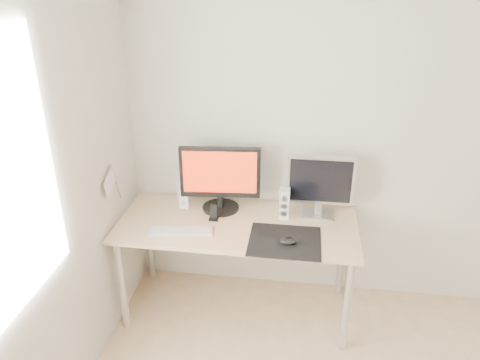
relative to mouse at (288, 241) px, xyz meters
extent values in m
plane|color=silver|center=(0.58, 0.59, 0.50)|extent=(3.50, 0.00, 3.50)
cube|color=black|center=(-0.02, 0.03, -0.02)|extent=(0.45, 0.40, 0.00)
ellipsoid|color=black|center=(0.00, 0.00, 0.00)|extent=(0.11, 0.07, 0.04)
cube|color=#D1B587|center=(-0.35, 0.22, -0.04)|extent=(1.60, 0.70, 0.03)
cylinder|color=silver|center=(-1.09, -0.07, -0.40)|extent=(0.05, 0.05, 0.70)
cylinder|color=silver|center=(0.39, -0.07, -0.40)|extent=(0.05, 0.05, 0.70)
cylinder|color=silver|center=(-1.09, 0.51, -0.40)|extent=(0.05, 0.05, 0.70)
cylinder|color=silver|center=(0.39, 0.51, -0.40)|extent=(0.05, 0.05, 0.70)
cylinder|color=black|center=(-0.49, 0.40, -0.02)|extent=(0.28, 0.28, 0.02)
cylinder|color=black|center=(-0.49, 0.40, 0.05)|extent=(0.05, 0.05, 0.12)
cube|color=black|center=(-0.49, 0.39, 0.26)|extent=(0.55, 0.09, 0.36)
cube|color=#F7510D|center=(-0.49, 0.36, 0.27)|extent=(0.50, 0.05, 0.30)
cube|color=#B3B3B5|center=(0.19, 0.40, -0.02)|extent=(0.22, 0.16, 0.01)
cube|color=silver|center=(0.19, 0.40, 0.04)|extent=(0.05, 0.04, 0.10)
cube|color=silver|center=(0.19, 0.40, 0.24)|extent=(0.45, 0.04, 0.34)
cube|color=black|center=(0.19, 0.38, 0.24)|extent=(0.41, 0.01, 0.30)
cube|color=white|center=(-0.75, 0.39, 0.08)|extent=(0.07, 0.08, 0.22)
cylinder|color=silver|center=(-0.75, 0.35, 0.03)|extent=(0.04, 0.01, 0.04)
cylinder|color=silver|center=(-0.75, 0.35, 0.08)|extent=(0.04, 0.01, 0.04)
cylinder|color=#B1B1B3|center=(-0.75, 0.35, 0.14)|extent=(0.04, 0.01, 0.04)
cube|color=white|center=(-0.04, 0.33, 0.08)|extent=(0.07, 0.08, 0.22)
cylinder|color=silver|center=(-0.04, 0.29, 0.03)|extent=(0.04, 0.01, 0.04)
cylinder|color=silver|center=(-0.04, 0.29, 0.08)|extent=(0.04, 0.01, 0.04)
cylinder|color=silver|center=(-0.04, 0.29, 0.14)|extent=(0.04, 0.01, 0.04)
cube|color=silver|center=(-0.69, 0.04, -0.02)|extent=(0.43, 0.18, 0.01)
cube|color=silver|center=(-0.69, 0.04, -0.01)|extent=(0.41, 0.16, 0.01)
cube|color=black|center=(-0.51, 0.24, -0.02)|extent=(0.06, 0.05, 0.01)
cube|color=black|center=(-0.51, 0.24, 0.04)|extent=(0.05, 0.02, 0.10)
cylinder|color=#A57F54|center=(-1.14, 0.14, 0.27)|extent=(0.01, 0.10, 0.29)
cube|color=white|center=(-1.14, 0.05, 0.31)|extent=(0.00, 0.19, 0.15)
camera|label=1|loc=(0.05, -2.47, 1.57)|focal=35.00mm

